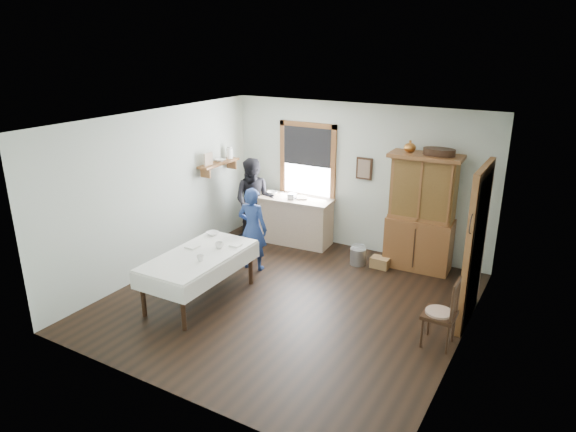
{
  "coord_description": "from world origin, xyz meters",
  "views": [
    {
      "loc": [
        3.47,
        -5.97,
        3.75
      ],
      "look_at": [
        -0.17,
        0.3,
        1.24
      ],
      "focal_mm": 32.0,
      "sensor_mm": 36.0,
      "label": 1
    }
  ],
  "objects": [
    {
      "name": "wall_shelf",
      "position": [
        -2.37,
        1.54,
        1.57
      ],
      "size": [
        0.24,
        1.0,
        0.44
      ],
      "color": "brown",
      "rests_on": "room"
    },
    {
      "name": "spindle_chair",
      "position": [
        2.25,
        -0.03,
        0.48
      ],
      "size": [
        0.44,
        0.44,
        0.95
      ],
      "primitive_type": "cube",
      "rotation": [
        0.0,
        0.0,
        0.0
      ],
      "color": "#352012",
      "rests_on": "room"
    },
    {
      "name": "china_hutch",
      "position": [
        1.32,
        2.17,
        1.0
      ],
      "size": [
        1.19,
        0.6,
        1.99
      ],
      "primitive_type": "cube",
      "rotation": [
        0.0,
        0.0,
        0.04
      ],
      "color": "brown",
      "rests_on": "room"
    },
    {
      "name": "table_cup_b",
      "position": [
        -0.99,
        -0.79,
        0.79
      ],
      "size": [
        0.12,
        0.12,
        0.1
      ],
      "primitive_type": "imported",
      "rotation": [
        0.0,
        0.0,
        -0.18
      ],
      "color": "white",
      "rests_on": "dining_table"
    },
    {
      "name": "doorway",
      "position": [
        2.46,
        0.85,
        1.16
      ],
      "size": [
        0.09,
        1.14,
        2.22
      ],
      "color": "#40342E",
      "rests_on": "room"
    },
    {
      "name": "table_cup_a",
      "position": [
        -1.05,
        -0.26,
        0.79
      ],
      "size": [
        0.15,
        0.15,
        0.1
      ],
      "primitive_type": "imported",
      "rotation": [
        0.0,
        0.0,
        -0.26
      ],
      "color": "white",
      "rests_on": "dining_table"
    },
    {
      "name": "framed_picture",
      "position": [
        0.15,
        2.46,
        1.55
      ],
      "size": [
        0.3,
        0.04,
        0.4
      ],
      "primitive_type": "cube",
      "color": "#352012",
      "rests_on": "room"
    },
    {
      "name": "work_counter",
      "position": [
        -1.14,
        2.12,
        0.45
      ],
      "size": [
        1.61,
        0.71,
        0.9
      ],
      "primitive_type": "cube",
      "rotation": [
        0.0,
        0.0,
        0.07
      ],
      "color": "tan",
      "rests_on": "room"
    },
    {
      "name": "dining_table",
      "position": [
        -1.18,
        -0.6,
        0.37
      ],
      "size": [
        1.0,
        1.86,
        0.74
      ],
      "primitive_type": "cube",
      "rotation": [
        0.0,
        0.0,
        0.02
      ],
      "color": "white",
      "rests_on": "room"
    },
    {
      "name": "room",
      "position": [
        0.0,
        0.0,
        1.35
      ],
      "size": [
        5.01,
        5.01,
        2.7
      ],
      "color": "black",
      "rests_on": "ground"
    },
    {
      "name": "rug_beater",
      "position": [
        2.45,
        0.3,
        1.72
      ],
      "size": [
        0.01,
        0.27,
        0.27
      ],
      "primitive_type": "torus",
      "rotation": [
        0.0,
        1.57,
        0.0
      ],
      "color": "black",
      "rests_on": "room"
    },
    {
      "name": "figure_dark",
      "position": [
        -1.78,
        1.79,
        0.76
      ],
      "size": [
        0.89,
        0.79,
        1.52
      ],
      "primitive_type": "imported",
      "rotation": [
        0.0,
        0.0,
        0.35
      ],
      "color": "black",
      "rests_on": "room"
    },
    {
      "name": "wicker_basket",
      "position": [
        0.78,
        1.85,
        0.09
      ],
      "size": [
        0.32,
        0.22,
        0.18
      ],
      "primitive_type": "cube",
      "rotation": [
        0.0,
        0.0,
        -0.01
      ],
      "color": "olive",
      "rests_on": "room"
    },
    {
      "name": "shelf_bowl",
      "position": [
        -2.37,
        1.55,
        1.6
      ],
      "size": [
        0.22,
        0.22,
        0.05
      ],
      "primitive_type": "imported",
      "color": "white",
      "rests_on": "wall_shelf"
    },
    {
      "name": "window",
      "position": [
        -1.0,
        2.46,
        1.63
      ],
      "size": [
        1.18,
        0.07,
        1.48
      ],
      "color": "white",
      "rests_on": "room"
    },
    {
      "name": "counter_book",
      "position": [
        -1.05,
        2.12,
        0.91
      ],
      "size": [
        0.26,
        0.28,
        0.02
      ],
      "primitive_type": "imported",
      "rotation": [
        0.0,
        0.0,
        0.51
      ],
      "color": "#7A6451",
      "rests_on": "work_counter"
    },
    {
      "name": "table_bowl",
      "position": [
        -1.49,
        0.13,
        0.77
      ],
      "size": [
        0.26,
        0.26,
        0.06
      ],
      "primitive_type": "imported",
      "rotation": [
        0.0,
        0.0,
        -0.19
      ],
      "color": "white",
      "rests_on": "dining_table"
    },
    {
      "name": "woman_blue",
      "position": [
        -1.11,
        0.73,
        0.67
      ],
      "size": [
        0.52,
        0.37,
        1.33
      ],
      "primitive_type": "imported",
      "rotation": [
        0.0,
        0.0,
        3.25
      ],
      "color": "navy",
      "rests_on": "room"
    },
    {
      "name": "counter_bowl",
      "position": [
        -1.57,
        2.09,
        0.93
      ],
      "size": [
        0.24,
        0.24,
        0.06
      ],
      "primitive_type": "imported",
      "rotation": [
        0.0,
        0.0,
        0.2
      ],
      "color": "white",
      "rests_on": "work_counter"
    },
    {
      "name": "pail",
      "position": [
        0.38,
        1.78,
        0.15
      ],
      "size": [
        0.33,
        0.33,
        0.3
      ],
      "primitive_type": "cube",
      "rotation": [
        0.0,
        0.0,
        0.21
      ],
      "color": "#A1A6AA",
      "rests_on": "room"
    }
  ]
}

